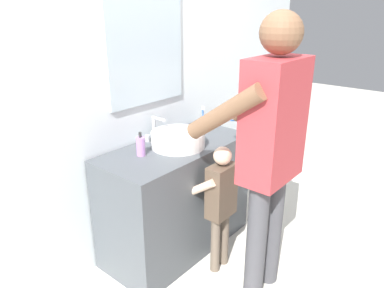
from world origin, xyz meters
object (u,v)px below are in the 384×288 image
at_px(soap_bottle, 141,146).
at_px(child_toddler, 220,198).
at_px(toothbrush_cup, 204,125).
at_px(adult_parent, 270,139).

height_order(soap_bottle, child_toddler, soap_bottle).
bearing_deg(toothbrush_cup, child_toddler, -130.88).
bearing_deg(toothbrush_cup, adult_parent, -115.54).
bearing_deg(soap_bottle, adult_parent, -69.45).
xyz_separation_m(toothbrush_cup, child_toddler, (-0.38, -0.44, -0.34)).
bearing_deg(soap_bottle, child_toddler, -58.47).
bearing_deg(adult_parent, child_toddler, 92.30).
relative_size(toothbrush_cup, adult_parent, 0.12).
bearing_deg(soap_bottle, toothbrush_cup, -1.85).
relative_size(child_toddler, adult_parent, 0.53).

